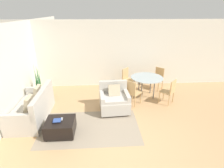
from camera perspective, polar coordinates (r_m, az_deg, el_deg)
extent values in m
plane|color=tan|center=(4.69, 4.86, -17.98)|extent=(20.00, 20.00, 0.00)
cube|color=silver|center=(7.41, 1.08, 9.72)|extent=(12.00, 0.06, 2.75)
cube|color=silver|center=(5.92, -30.40, 3.07)|extent=(0.06, 12.00, 2.75)
cube|color=gray|center=(5.15, -7.15, -13.82)|extent=(2.75, 1.65, 0.00)
cube|color=brown|center=(4.67, -7.54, -18.34)|extent=(2.70, 0.06, 0.00)
cube|color=brown|center=(4.82, -7.40, -16.73)|extent=(2.70, 0.06, 0.00)
cube|color=brown|center=(4.98, -7.27, -15.21)|extent=(2.70, 0.06, 0.00)
cube|color=brown|center=(5.15, -7.15, -13.79)|extent=(2.70, 0.06, 0.00)
cube|color=brown|center=(5.31, -7.03, -12.46)|extent=(2.70, 0.06, 0.00)
cube|color=brown|center=(5.48, -6.93, -11.21)|extent=(2.70, 0.06, 0.00)
cube|color=brown|center=(5.66, -6.83, -10.04)|extent=(2.70, 0.06, 0.00)
cube|color=#B2ADA3|center=(5.92, -24.67, -8.38)|extent=(0.92, 1.81, 0.40)
cube|color=#B2ADA3|center=(5.57, -21.71, -4.41)|extent=(0.14, 1.81, 0.52)
cube|color=#B2ADA3|center=(6.47, -22.73, -2.02)|extent=(0.84, 0.12, 0.26)
cube|color=#B2ADA3|center=(5.10, -28.42, -9.99)|extent=(0.84, 0.12, 0.26)
cube|color=tan|center=(6.01, -23.35, -2.46)|extent=(0.19, 0.40, 0.41)
cube|color=tan|center=(5.40, -25.69, -5.72)|extent=(0.19, 0.40, 0.41)
cube|color=#B2ADA3|center=(5.71, 0.83, -6.63)|extent=(0.97, 0.88, 0.39)
cube|color=#B2ADA3|center=(5.56, 0.90, -4.62)|extent=(0.72, 0.75, 0.10)
cube|color=#B2ADA3|center=(5.82, 0.36, -1.17)|extent=(0.92, 0.18, 0.49)
cube|color=#B2ADA3|center=(5.53, -3.25, -4.24)|extent=(0.17, 0.77, 0.20)
cube|color=#B2ADA3|center=(5.63, 4.88, -3.76)|extent=(0.17, 0.77, 0.20)
cylinder|color=brown|center=(5.51, -2.65, -10.59)|extent=(0.05, 0.05, 0.06)
cylinder|color=brown|center=(5.60, 5.21, -10.00)|extent=(0.05, 0.05, 0.06)
cylinder|color=brown|center=(6.07, -3.20, -7.14)|extent=(0.05, 0.05, 0.06)
cylinder|color=brown|center=(6.16, 3.89, -6.68)|extent=(0.05, 0.05, 0.06)
cube|color=tan|center=(5.59, 0.71, -2.02)|extent=(0.38, 0.23, 0.38)
cube|color=black|center=(4.95, -16.46, -13.21)|extent=(0.74, 0.66, 0.37)
cylinder|color=black|center=(4.94, -20.65, -16.91)|extent=(0.04, 0.04, 0.04)
cylinder|color=black|center=(4.80, -12.95, -17.24)|extent=(0.04, 0.04, 0.04)
cylinder|color=black|center=(5.37, -19.03, -13.13)|extent=(0.04, 0.04, 0.04)
cylinder|color=black|center=(5.23, -12.06, -13.30)|extent=(0.04, 0.04, 0.04)
cube|color=black|center=(4.84, -17.55, -11.46)|extent=(0.24, 0.17, 0.03)
cube|color=#2D478C|center=(4.82, -17.50, -11.26)|extent=(0.21, 0.19, 0.02)
cube|color=#B7B7BC|center=(4.90, -16.07, -10.90)|extent=(0.06, 0.14, 0.01)
cylinder|color=#333338|center=(7.13, -22.45, -2.93)|extent=(0.34, 0.34, 0.33)
cylinder|color=black|center=(7.07, -22.64, -1.78)|extent=(0.31, 0.31, 0.02)
cone|color=#2D6B38|center=(6.87, -22.83, 1.89)|extent=(0.06, 0.13, 0.95)
cone|color=#2D6B38|center=(6.94, -22.55, 1.68)|extent=(0.07, 0.08, 0.85)
cone|color=#2D6B38|center=(6.96, -22.91, 1.88)|extent=(0.09, 0.05, 0.89)
cone|color=#2D6B38|center=(7.01, -23.18, 1.01)|extent=(0.12, 0.08, 0.67)
cone|color=#2D6B38|center=(6.99, -23.59, 0.97)|extent=(0.08, 0.15, 0.69)
cone|color=#2D6B38|center=(6.88, -23.68, 2.00)|extent=(0.06, 0.09, 1.00)
cone|color=#2D6B38|center=(6.90, -23.40, 1.22)|extent=(0.12, 0.10, 0.80)
cone|color=#2D6B38|center=(6.84, -23.13, 0.99)|extent=(0.10, 0.06, 0.78)
cone|color=#2D6B38|center=(6.83, -23.00, 1.88)|extent=(0.07, 0.07, 0.99)
cylinder|color=#99A8AD|center=(6.64, 11.38, 2.11)|extent=(1.20, 1.20, 0.01)
cylinder|color=#59595B|center=(6.52, 9.65, -1.80)|extent=(0.04, 0.04, 0.75)
cylinder|color=#59595B|center=(6.64, 13.56, -1.66)|extent=(0.04, 0.04, 0.75)
cylinder|color=#59595B|center=(6.93, 8.81, -0.19)|extent=(0.04, 0.04, 0.75)
cylinder|color=#59595B|center=(7.05, 12.51, -0.09)|extent=(0.04, 0.04, 0.75)
cube|color=tan|center=(6.11, 7.17, -2.78)|extent=(0.59, 0.59, 0.03)
cube|color=tan|center=(5.87, 6.23, -1.28)|extent=(0.29, 0.29, 0.45)
cylinder|color=tan|center=(6.26, 9.37, -4.56)|extent=(0.03, 0.03, 0.42)
cylinder|color=tan|center=(6.43, 6.67, -3.61)|extent=(0.03, 0.03, 0.42)
cylinder|color=tan|center=(5.99, 7.51, -5.78)|extent=(0.03, 0.03, 0.42)
cylinder|color=tan|center=(6.17, 4.74, -4.74)|extent=(0.03, 0.03, 0.42)
cube|color=tan|center=(6.43, 17.51, -2.38)|extent=(0.59, 0.59, 0.03)
cube|color=tan|center=(6.27, 19.33, -0.87)|extent=(0.29, 0.29, 0.45)
cylinder|color=tan|center=(6.74, 16.55, -3.19)|extent=(0.03, 0.03, 0.42)
cylinder|color=tan|center=(6.44, 15.15, -4.28)|extent=(0.03, 0.03, 0.42)
cylinder|color=tan|center=(6.62, 19.34, -4.05)|extent=(0.03, 0.03, 0.42)
cylinder|color=tan|center=(6.32, 18.05, -5.21)|extent=(0.03, 0.03, 0.42)
cube|color=tan|center=(7.17, 5.49, 1.27)|extent=(0.59, 0.59, 0.03)
cube|color=tan|center=(7.19, 4.34, 3.42)|extent=(0.29, 0.29, 0.45)
cylinder|color=tan|center=(7.02, 5.74, -1.20)|extent=(0.03, 0.03, 0.42)
cylinder|color=tan|center=(7.30, 7.40, -0.33)|extent=(0.03, 0.03, 0.42)
cylinder|color=tan|center=(7.22, 3.43, -0.43)|extent=(0.03, 0.03, 0.42)
cylinder|color=tan|center=(7.49, 5.13, 0.39)|extent=(0.03, 0.03, 0.42)
cube|color=tan|center=(7.44, 14.45, 1.46)|extent=(0.59, 0.59, 0.03)
cube|color=tan|center=(7.52, 15.30, 3.55)|extent=(0.29, 0.29, 0.45)
cylinder|color=tan|center=(7.45, 12.42, -0.19)|extent=(0.03, 0.03, 0.42)
cylinder|color=tan|center=(7.30, 14.86, -0.92)|extent=(0.03, 0.03, 0.42)
cylinder|color=tan|center=(7.75, 13.73, 0.60)|extent=(0.03, 0.03, 0.42)
cylinder|color=tan|center=(7.61, 16.11, -0.09)|extent=(0.03, 0.03, 0.42)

